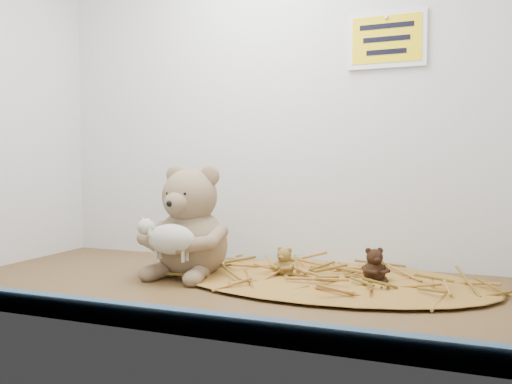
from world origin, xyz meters
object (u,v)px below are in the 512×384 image
(toy_lamb, at_px, (171,239))
(mini_teddy_brown, at_px, (374,263))
(mini_teddy_tan, at_px, (284,260))
(main_teddy, at_px, (191,221))

(toy_lamb, relative_size, mini_teddy_brown, 1.99)
(mini_teddy_tan, height_order, mini_teddy_brown, mini_teddy_brown)
(main_teddy, distance_m, mini_teddy_tan, 0.23)
(main_teddy, distance_m, toy_lamb, 0.10)
(toy_lamb, relative_size, mini_teddy_tan, 2.21)
(main_teddy, height_order, toy_lamb, main_teddy)
(main_teddy, bearing_deg, toy_lamb, -85.53)
(mini_teddy_brown, bearing_deg, toy_lamb, 170.77)
(main_teddy, distance_m, mini_teddy_brown, 0.41)
(main_teddy, height_order, mini_teddy_brown, main_teddy)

